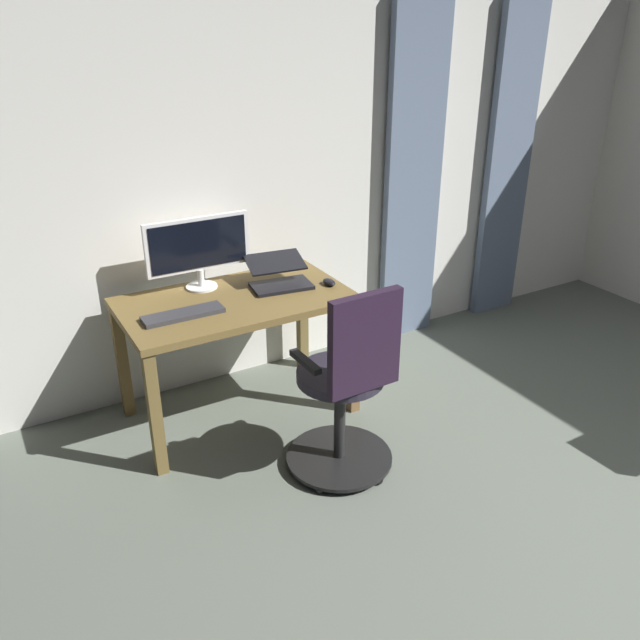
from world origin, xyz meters
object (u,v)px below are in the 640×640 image
computer_mouse (329,282)px  desk (236,315)px  laptop (279,277)px  computer_keyboard (183,314)px  office_chair (347,390)px  computer_monitor (198,247)px

computer_mouse → desk: bearing=-9.8°
desk → laptop: laptop is taller
desk → computer_mouse: computer_mouse is taller
computer_keyboard → laptop: bearing=-167.5°
office_chair → desk: bearing=106.5°
desk → office_chair: 0.83m
computer_monitor → computer_mouse: size_ratio=6.04×
computer_mouse → office_chair: bearing=66.4°
office_chair → laptop: (-0.05, -0.83, 0.30)m
laptop → computer_mouse: bearing=158.0°
laptop → computer_monitor: bearing=-17.6°
laptop → office_chair: bearing=94.4°
office_chair → computer_monitor: size_ratio=1.73×
computer_monitor → computer_keyboard: (0.22, 0.33, -0.23)m
laptop → computer_mouse: (-0.25, 0.14, -0.03)m
computer_monitor → desk: bearing=113.7°
office_chair → computer_keyboard: bearing=128.6°
office_chair → laptop: size_ratio=2.80×
laptop → desk: bearing=17.0°
office_chair → computer_mouse: 0.80m
desk → computer_keyboard: 0.36m
computer_monitor → computer_mouse: computer_monitor is taller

